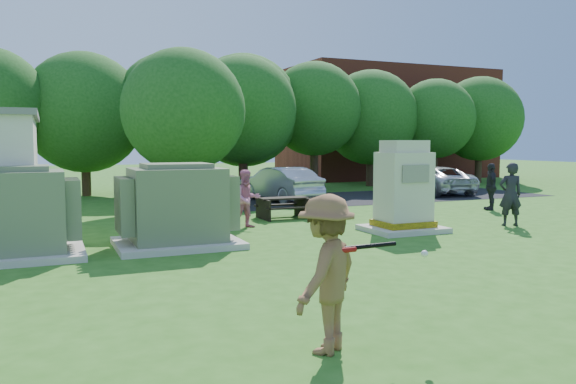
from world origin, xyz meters
name	(u,v)px	position (x,y,z in m)	size (l,w,h in m)	color
ground	(368,274)	(0.00, 0.00, 0.00)	(120.00, 120.00, 0.00)	#2D6619
brick_building	(386,124)	(18.00, 27.00, 4.00)	(15.00, 8.00, 8.00)	maroon
parking_strip	(345,198)	(7.00, 13.50, 0.01)	(20.00, 6.00, 0.01)	#232326
transformer_left	(12,215)	(-6.50, 4.50, 0.97)	(3.00, 2.40, 2.07)	beige
transformer_right	(177,207)	(-2.80, 4.50, 0.97)	(3.00, 2.40, 2.07)	beige
generator_cabinet	(404,192)	(3.75, 4.22, 1.16)	(2.18, 1.78, 2.65)	beige
picnic_table	(283,205)	(1.64, 8.23, 0.45)	(1.68, 1.26, 0.72)	black
batter	(326,274)	(-2.64, -3.33, 0.98)	(1.26, 0.73, 1.95)	brown
person_by_generator	(510,194)	(7.43, 3.82, 0.98)	(0.72, 0.47, 1.97)	black
person_at_picnic	(247,199)	(-0.21, 6.65, 0.88)	(0.86, 0.67, 1.77)	#CD6C90
person_walking_right	(491,187)	(9.89, 7.28, 0.90)	(1.06, 0.44, 1.80)	black
car_white	(206,189)	(0.36, 13.49, 0.64)	(1.50, 3.73, 1.27)	white
car_silver_a	(280,184)	(3.72, 13.56, 0.76)	(1.61, 4.60, 1.52)	#B1B1B6
car_dark	(405,182)	(10.28, 13.47, 0.68)	(1.91, 4.69, 1.36)	black
car_silver_b	(433,180)	(12.28, 13.84, 0.69)	(2.30, 4.98, 1.39)	silver
batting_equipment	(373,248)	(-2.03, -3.42, 1.26)	(1.24, 0.28, 0.20)	black
tree_row	(206,112)	(1.75, 18.50, 4.15)	(41.30, 13.30, 7.30)	#47301E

